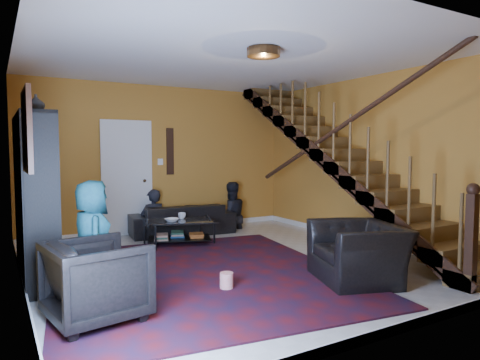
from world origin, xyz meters
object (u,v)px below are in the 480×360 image
at_px(coffee_table, 179,231).
at_px(bookshelf, 35,200).
at_px(armchair_right, 358,253).
at_px(sofa, 182,219).
at_px(armchair_left, 97,281).

bearing_deg(coffee_table, bookshelf, -158.92).
height_order(bookshelf, armchair_right, bookshelf).
distance_m(sofa, armchair_left, 4.12).
xyz_separation_m(armchair_left, armchair_right, (2.98, -0.33, -0.03)).
height_order(armchair_left, armchair_right, armchair_left).
distance_m(armchair_right, coffee_table, 3.14).
bearing_deg(armchair_right, sofa, -150.34).
xyz_separation_m(bookshelf, coffee_table, (2.22, 0.85, -0.73)).
bearing_deg(armchair_left, armchair_right, -105.46).
bearing_deg(coffee_table, armchair_right, -69.22).
relative_size(sofa, armchair_right, 1.80).
bearing_deg(armchair_left, bookshelf, 2.41).
bearing_deg(armchair_left, sofa, -42.34).
distance_m(armchair_left, armchair_right, 2.99).
distance_m(sofa, coffee_table, 0.93).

